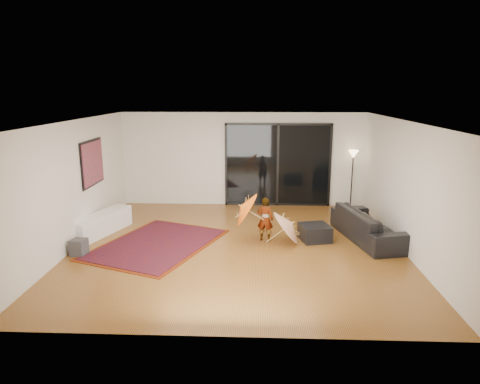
# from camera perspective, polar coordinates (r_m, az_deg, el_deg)

# --- Properties ---
(floor) EXTENTS (7.00, 7.00, 0.00)m
(floor) POSITION_cam_1_polar(r_m,az_deg,el_deg) (9.39, -0.29, -7.26)
(floor) COLOR olive
(floor) RESTS_ON ground
(ceiling) EXTENTS (7.00, 7.00, 0.00)m
(ceiling) POSITION_cam_1_polar(r_m,az_deg,el_deg) (8.80, -0.31, 9.42)
(ceiling) COLOR white
(ceiling) RESTS_ON wall_back
(wall_back) EXTENTS (7.00, 0.00, 7.00)m
(wall_back) POSITION_cam_1_polar(r_m,az_deg,el_deg) (12.43, 0.44, 4.37)
(wall_back) COLOR silver
(wall_back) RESTS_ON floor
(wall_front) EXTENTS (7.00, 0.00, 7.00)m
(wall_front) POSITION_cam_1_polar(r_m,az_deg,el_deg) (5.64, -1.96, -7.05)
(wall_front) COLOR silver
(wall_front) RESTS_ON floor
(wall_left) EXTENTS (0.00, 7.00, 7.00)m
(wall_left) POSITION_cam_1_polar(r_m,az_deg,el_deg) (9.80, -21.21, 0.94)
(wall_left) COLOR silver
(wall_left) RESTS_ON floor
(wall_right) EXTENTS (0.00, 7.00, 7.00)m
(wall_right) POSITION_cam_1_polar(r_m,az_deg,el_deg) (9.50, 21.29, 0.56)
(wall_right) COLOR silver
(wall_right) RESTS_ON floor
(sliding_door) EXTENTS (3.06, 0.07, 2.40)m
(sliding_door) POSITION_cam_1_polar(r_m,az_deg,el_deg) (12.43, 5.06, 3.61)
(sliding_door) COLOR black
(sliding_door) RESTS_ON wall_back
(painting) EXTENTS (0.04, 1.28, 1.08)m
(painting) POSITION_cam_1_polar(r_m,az_deg,el_deg) (10.64, -19.07, 3.70)
(painting) COLOR black
(painting) RESTS_ON wall_left
(media_console) EXTENTS (0.99, 1.81, 0.49)m
(media_console) POSITION_cam_1_polar(r_m,az_deg,el_deg) (10.63, -17.94, -4.03)
(media_console) COLOR white
(media_console) RESTS_ON floor
(speaker) EXTENTS (0.34, 0.34, 0.34)m
(speaker) POSITION_cam_1_polar(r_m,az_deg,el_deg) (9.47, -20.69, -6.90)
(speaker) COLOR #424244
(speaker) RESTS_ON floor
(persian_rug) EXTENTS (3.08, 3.56, 0.02)m
(persian_rug) POSITION_cam_1_polar(r_m,az_deg,el_deg) (9.66, -10.97, -6.83)
(persian_rug) COLOR #5F1F08
(persian_rug) RESTS_ON floor
(sofa) EXTENTS (1.40, 2.46, 0.68)m
(sofa) POSITION_cam_1_polar(r_m,az_deg,el_deg) (10.13, 16.82, -4.26)
(sofa) COLOR black
(sofa) RESTS_ON floor
(ottoman) EXTENTS (0.75, 0.75, 0.36)m
(ottoman) POSITION_cam_1_polar(r_m,az_deg,el_deg) (9.84, 9.94, -5.36)
(ottoman) COLOR black
(ottoman) RESTS_ON floor
(floor_lamp) EXTENTS (0.29, 0.29, 1.67)m
(floor_lamp) POSITION_cam_1_polar(r_m,az_deg,el_deg) (12.48, 14.81, 3.80)
(floor_lamp) COLOR black
(floor_lamp) RESTS_ON floor
(child) EXTENTS (0.41, 0.32, 1.00)m
(child) POSITION_cam_1_polar(r_m,az_deg,el_deg) (9.60, 3.38, -3.64)
(child) COLOR #999999
(child) RESTS_ON floor
(parasol_orange) EXTENTS (0.57, 0.82, 0.87)m
(parasol_orange) POSITION_cam_1_polar(r_m,az_deg,el_deg) (9.49, 0.08, -2.35)
(parasol_orange) COLOR #FF640D
(parasol_orange) RESTS_ON child
(parasol_white) EXTENTS (0.69, 0.86, 0.95)m
(parasol_white) POSITION_cam_1_polar(r_m,az_deg,el_deg) (9.48, 7.03, -3.91)
(parasol_white) COLOR silver
(parasol_white) RESTS_ON floor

